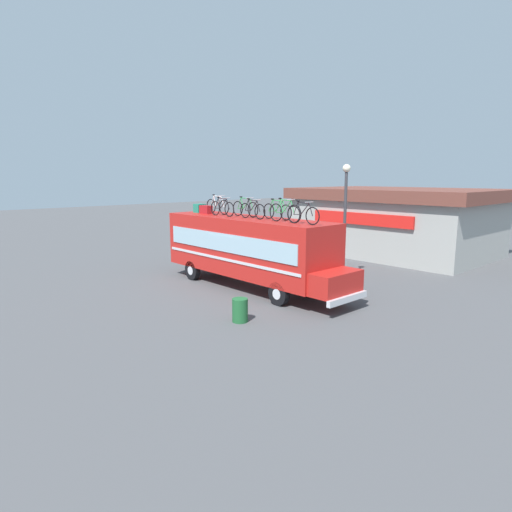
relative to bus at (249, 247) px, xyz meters
name	(u,v)px	position (x,y,z in m)	size (l,w,h in m)	color
ground_plane	(247,286)	(-0.17, 0.00, -1.89)	(120.00, 120.00, 0.00)	#4C4C4F
bus	(249,247)	(0.00, 0.00, 0.00)	(10.36, 2.48, 3.22)	red
luggage_bag_1	(200,208)	(-3.91, 0.06, 1.55)	(0.48, 0.49, 0.44)	#1E7F66
luggage_bag_2	(206,210)	(-3.11, -0.11, 1.54)	(0.67, 0.35, 0.41)	maroon
rooftop_bicycle_1	(217,206)	(-2.55, 0.17, 1.73)	(1.77, 0.44, 0.96)	black
rooftop_bicycle_2	(222,208)	(-1.54, -0.32, 1.71)	(1.74, 0.44, 0.91)	black
rooftop_bicycle_3	(245,208)	(-0.55, 0.25, 1.72)	(1.76, 0.44, 0.93)	black
rooftop_bicycle_4	(252,210)	(0.42, -0.18, 1.71)	(1.63, 0.44, 0.89)	black
rooftop_bicycle_5	(277,211)	(1.44, 0.33, 1.71)	(1.72, 0.44, 0.90)	black
rooftop_bicycle_6	(285,212)	(2.44, -0.22, 1.74)	(1.77, 0.44, 0.98)	black
rooftop_bicycle_7	(303,214)	(3.42, -0.23, 1.72)	(1.67, 0.44, 0.92)	black
roadside_building	(396,220)	(-0.31, 13.26, 0.30)	(12.36, 8.61, 4.28)	#9E9E99
trash_bin	(240,310)	(3.46, -3.51, -1.47)	(0.56, 0.56, 0.84)	#1E592D
street_lamp	(345,208)	(2.25, 4.11, 1.71)	(0.38, 0.38, 5.62)	#38383D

